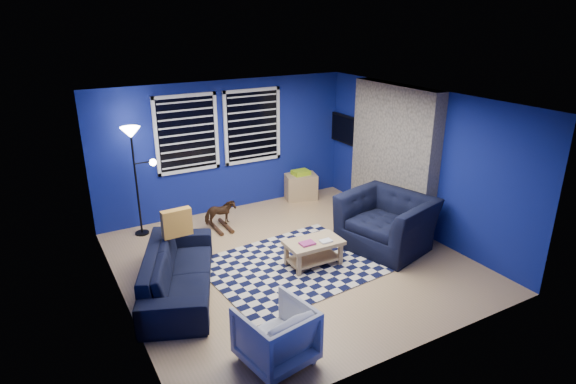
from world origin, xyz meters
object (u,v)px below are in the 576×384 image
(sofa, at_px, (179,271))
(cabinet, at_px, (301,186))
(rocking_horse, at_px, (220,213))
(floor_lamp, at_px, (134,148))
(coffee_table, at_px, (314,248))
(tv, at_px, (347,130))
(armchair_big, at_px, (386,222))
(armchair_bent, at_px, (276,335))

(sofa, bearing_deg, cabinet, -33.84)
(rocking_horse, xyz_separation_m, floor_lamp, (-1.26, 0.48, 1.26))
(sofa, distance_m, coffee_table, 2.03)
(sofa, bearing_deg, tv, -42.87)
(tv, height_order, armchair_big, tv)
(tv, relative_size, floor_lamp, 0.53)
(tv, distance_m, rocking_horse, 3.16)
(sofa, xyz_separation_m, floor_lamp, (0.01, 2.13, 1.24))
(armchair_big, relative_size, floor_lamp, 0.71)
(rocking_horse, bearing_deg, armchair_big, -128.75)
(tv, distance_m, floor_lamp, 4.22)
(tv, relative_size, rocking_horse, 1.86)
(armchair_big, height_order, armchair_bent, armchair_big)
(sofa, height_order, armchair_bent, armchair_bent)
(coffee_table, bearing_deg, rocking_horse, 110.65)
(floor_lamp, bearing_deg, tv, -2.02)
(armchair_big, bearing_deg, rocking_horse, -149.26)
(armchair_big, bearing_deg, cabinet, 166.19)
(tv, bearing_deg, floor_lamp, 177.98)
(rocking_horse, bearing_deg, tv, -78.92)
(floor_lamp, bearing_deg, cabinet, 1.77)
(sofa, height_order, coffee_table, sofa)
(rocking_horse, bearing_deg, armchair_bent, 172.35)
(coffee_table, distance_m, floor_lamp, 3.38)
(tv, height_order, armchair_bent, tv)
(armchair_bent, bearing_deg, cabinet, -133.62)
(tv, xyz_separation_m, armchair_big, (-0.85, -2.32, -0.96))
(sofa, relative_size, floor_lamp, 1.15)
(armchair_bent, bearing_deg, tv, -143.38)
(armchair_bent, xyz_separation_m, cabinet, (2.80, 4.15, -0.07))
(tv, xyz_separation_m, sofa, (-4.22, -1.98, -1.08))
(sofa, xyz_separation_m, cabinet, (3.29, 2.23, -0.05))
(sofa, bearing_deg, rocking_horse, -15.62)
(coffee_table, bearing_deg, sofa, 171.80)
(tv, xyz_separation_m, floor_lamp, (-4.21, 0.15, 0.16))
(floor_lamp, bearing_deg, sofa, -90.33)
(tv, xyz_separation_m, armchair_bent, (-3.73, -3.90, -1.06))
(armchair_bent, distance_m, coffee_table, 2.22)
(coffee_table, xyz_separation_m, cabinet, (1.28, 2.52, -0.03))
(armchair_bent, relative_size, coffee_table, 0.86)
(tv, height_order, cabinet, tv)
(coffee_table, relative_size, floor_lamp, 0.46)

